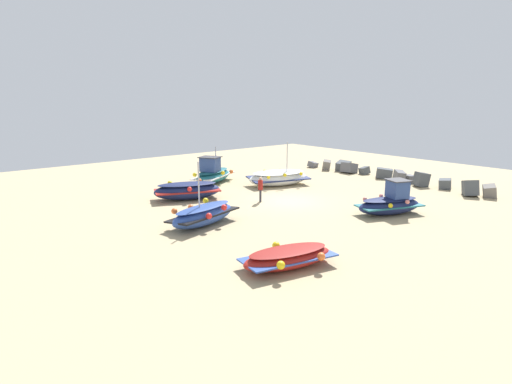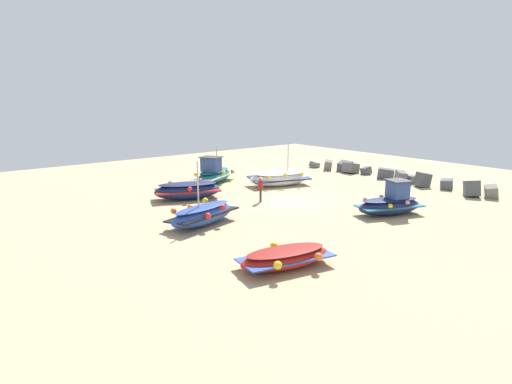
{
  "view_description": "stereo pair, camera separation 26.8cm",
  "coord_description": "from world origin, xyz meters",
  "px_view_note": "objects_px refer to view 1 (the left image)",
  "views": [
    {
      "loc": [
        19.22,
        -18.78,
        6.73
      ],
      "look_at": [
        -0.42,
        -2.43,
        0.9
      ],
      "focal_mm": 29.44,
      "sensor_mm": 36.0,
      "label": 1
    },
    {
      "loc": [
        19.39,
        -18.57,
        6.73
      ],
      "look_at": [
        -0.42,
        -2.43,
        0.9
      ],
      "focal_mm": 29.44,
      "sensor_mm": 36.0,
      "label": 2
    }
  ],
  "objects_px": {
    "fishing_boat_1": "(279,178)",
    "fishing_boat_5": "(203,214)",
    "fishing_boat_3": "(187,190)",
    "fishing_boat_4": "(213,174)",
    "person_walking": "(260,188)",
    "fishing_boat_2": "(390,203)",
    "fishing_boat_0": "(288,257)"
  },
  "relations": [
    {
      "from": "fishing_boat_3",
      "to": "fishing_boat_4",
      "type": "height_order",
      "value": "fishing_boat_4"
    },
    {
      "from": "fishing_boat_2",
      "to": "person_walking",
      "type": "height_order",
      "value": "fishing_boat_2"
    },
    {
      "from": "fishing_boat_1",
      "to": "person_walking",
      "type": "relative_size",
      "value": 3.16
    },
    {
      "from": "fishing_boat_4",
      "to": "fishing_boat_3",
      "type": "bearing_deg",
      "value": 10.67
    },
    {
      "from": "fishing_boat_4",
      "to": "person_walking",
      "type": "bearing_deg",
      "value": 52.52
    },
    {
      "from": "fishing_boat_2",
      "to": "fishing_boat_3",
      "type": "height_order",
      "value": "fishing_boat_2"
    },
    {
      "from": "fishing_boat_1",
      "to": "fishing_boat_2",
      "type": "bearing_deg",
      "value": 104.15
    },
    {
      "from": "fishing_boat_2",
      "to": "fishing_boat_4",
      "type": "relative_size",
      "value": 0.9
    },
    {
      "from": "fishing_boat_0",
      "to": "fishing_boat_2",
      "type": "height_order",
      "value": "fishing_boat_2"
    },
    {
      "from": "fishing_boat_4",
      "to": "fishing_boat_5",
      "type": "xyz_separation_m",
      "value": [
        9.18,
        -6.82,
        -0.12
      ]
    },
    {
      "from": "fishing_boat_3",
      "to": "fishing_boat_5",
      "type": "bearing_deg",
      "value": -90.48
    },
    {
      "from": "fishing_boat_1",
      "to": "fishing_boat_5",
      "type": "relative_size",
      "value": 1.15
    },
    {
      "from": "fishing_boat_4",
      "to": "fishing_boat_5",
      "type": "relative_size",
      "value": 1.04
    },
    {
      "from": "fishing_boat_2",
      "to": "fishing_boat_3",
      "type": "relative_size",
      "value": 0.89
    },
    {
      "from": "fishing_boat_2",
      "to": "fishing_boat_5",
      "type": "xyz_separation_m",
      "value": [
        -5.2,
        -9.54,
        -0.09
      ]
    },
    {
      "from": "fishing_boat_1",
      "to": "person_walking",
      "type": "distance_m",
      "value": 5.47
    },
    {
      "from": "fishing_boat_1",
      "to": "fishing_boat_2",
      "type": "relative_size",
      "value": 1.23
    },
    {
      "from": "fishing_boat_3",
      "to": "person_walking",
      "type": "xyz_separation_m",
      "value": [
        3.68,
        3.29,
        0.34
      ]
    },
    {
      "from": "fishing_boat_5",
      "to": "fishing_boat_3",
      "type": "bearing_deg",
      "value": 53.15
    },
    {
      "from": "fishing_boat_1",
      "to": "fishing_boat_3",
      "type": "bearing_deg",
      "value": 13.09
    },
    {
      "from": "fishing_boat_2",
      "to": "fishing_boat_3",
      "type": "xyz_separation_m",
      "value": [
        -10.77,
        -7.23,
        -0.05
      ]
    },
    {
      "from": "fishing_boat_2",
      "to": "fishing_boat_5",
      "type": "relative_size",
      "value": 0.93
    },
    {
      "from": "fishing_boat_2",
      "to": "person_walking",
      "type": "xyz_separation_m",
      "value": [
        -7.09,
        -3.93,
        0.29
      ]
    },
    {
      "from": "fishing_boat_0",
      "to": "person_walking",
      "type": "bearing_deg",
      "value": -112.51
    },
    {
      "from": "fishing_boat_0",
      "to": "fishing_boat_3",
      "type": "bearing_deg",
      "value": -90.67
    },
    {
      "from": "fishing_boat_0",
      "to": "fishing_boat_5",
      "type": "relative_size",
      "value": 0.92
    },
    {
      "from": "fishing_boat_4",
      "to": "person_walking",
      "type": "height_order",
      "value": "fishing_boat_4"
    },
    {
      "from": "fishing_boat_3",
      "to": "fishing_boat_5",
      "type": "xyz_separation_m",
      "value": [
        5.57,
        -2.32,
        -0.04
      ]
    },
    {
      "from": "person_walking",
      "to": "fishing_boat_5",
      "type": "bearing_deg",
      "value": -118.39
    },
    {
      "from": "fishing_boat_2",
      "to": "fishing_boat_4",
      "type": "height_order",
      "value": "fishing_boat_4"
    },
    {
      "from": "fishing_boat_5",
      "to": "fishing_boat_0",
      "type": "bearing_deg",
      "value": -108.3
    },
    {
      "from": "fishing_boat_1",
      "to": "fishing_boat_3",
      "type": "xyz_separation_m",
      "value": [
        -0.57,
        -7.78,
        0.02
      ]
    }
  ]
}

